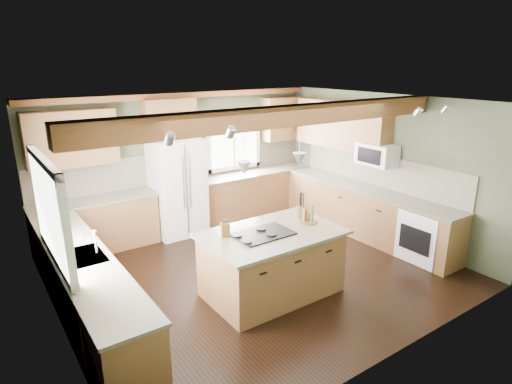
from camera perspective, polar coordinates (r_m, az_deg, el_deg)
floor at (r=6.79m, az=0.02°, el=-10.48°), size 5.60×5.60×0.00m
ceiling at (r=6.04m, az=0.02°, el=11.94°), size 5.60×5.60×0.00m
wall_back at (r=8.40m, az=-9.80°, el=4.18°), size 5.60×0.00×5.60m
wall_left at (r=5.31m, az=-25.73°, el=-5.02°), size 0.00×5.00×5.00m
wall_right at (r=8.17m, az=16.39°, el=3.36°), size 0.00×5.00×5.00m
ceiling_beam at (r=5.54m, az=3.90°, el=10.07°), size 5.55×0.26×0.26m
soffit_trim at (r=8.12m, az=-9.94°, el=12.60°), size 5.55×0.20×0.10m
backsplash_back at (r=8.40m, az=-9.73°, el=3.56°), size 5.58×0.03×0.58m
backsplash_right at (r=8.21m, az=16.00°, el=2.81°), size 0.03×3.70×0.58m
base_cab_back_left at (r=7.81m, az=-20.48°, el=-4.29°), size 2.02×0.60×0.88m
counter_back_left at (r=7.66m, az=-20.83°, el=-1.08°), size 2.06×0.64×0.04m
base_cab_back_right at (r=9.08m, az=-0.20°, el=-0.20°), size 2.62×0.60×0.88m
counter_back_right at (r=8.96m, az=-0.20°, el=2.61°), size 2.66×0.64×0.04m
base_cab_left at (r=5.75m, az=-21.71°, el=-12.29°), size 0.60×3.70×0.88m
counter_left at (r=5.55m, az=-22.23°, el=-8.12°), size 0.64×3.74×0.04m
base_cab_right at (r=8.21m, az=14.29°, el=-2.66°), size 0.60×3.70×0.88m
counter_right at (r=8.07m, az=14.53°, el=0.41°), size 0.64×3.74×0.04m
upper_cab_back_left at (r=7.50m, az=-23.40°, el=6.55°), size 1.40×0.35×0.90m
upper_cab_over_fridge at (r=7.97m, az=-11.54°, el=9.61°), size 0.96×0.35×0.70m
upper_cab_right at (r=8.50m, az=11.27°, el=8.72°), size 0.35×2.20×0.90m
upper_cab_back_corner at (r=9.33m, az=3.50°, el=9.74°), size 0.90×0.35×0.90m
window_left at (r=5.28m, az=-25.96°, el=-2.28°), size 0.04×1.60×1.05m
window_back at (r=8.86m, az=-3.06°, el=6.74°), size 1.10×0.04×1.00m
sink at (r=5.55m, az=-22.24°, el=-8.08°), size 0.50×0.65×0.03m
faucet at (r=5.52m, az=-20.59°, el=-6.35°), size 0.02×0.02×0.28m
dishwasher at (r=4.68m, az=-17.51°, el=-19.31°), size 0.60×0.60×0.84m
oven at (r=7.49m, az=21.72°, el=-5.42°), size 0.60×0.72×0.84m
microwave at (r=7.91m, az=15.81°, el=4.84°), size 0.40×0.70×0.38m
pendant_left at (r=5.28m, az=-1.59°, el=3.24°), size 0.18×0.18×0.16m
pendant_right at (r=5.80m, az=5.77°, el=4.43°), size 0.18×0.18×0.16m
refrigerator at (r=8.04m, az=-10.43°, el=0.62°), size 0.90×0.74×1.80m
island at (r=6.02m, az=2.10°, el=-9.58°), size 1.78×1.09×0.88m
island_top at (r=5.83m, az=2.15°, el=-5.54°), size 1.90×1.21×0.04m
cooktop at (r=5.74m, az=0.97°, el=-5.59°), size 0.77×0.52×0.02m
knife_block at (r=5.66m, az=-4.13°, el=-5.05°), size 0.13×0.12×0.19m
utensil_crock at (r=6.34m, az=6.08°, el=-2.67°), size 0.16×0.16×0.18m
bottle_tray at (r=6.17m, az=7.01°, el=-2.99°), size 0.31×0.31×0.24m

